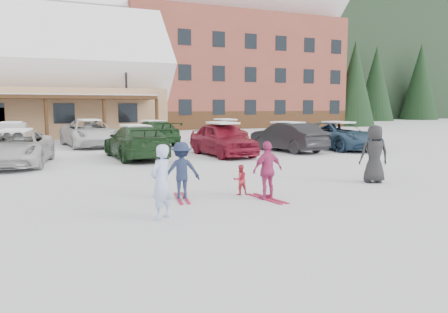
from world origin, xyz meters
name	(u,v)px	position (x,y,z in m)	size (l,w,h in m)	color
ground	(229,203)	(0.00, 0.00, 0.00)	(160.00, 160.00, 0.00)	white
forested_hillside	(56,21)	(0.00, 85.00, 19.00)	(300.00, 70.00, 38.00)	black
alpine_hotel	(210,50)	(14.27, 38.00, 8.63)	(31.48, 14.01, 21.48)	brown
lamp_post	(127,94)	(2.11, 23.95, 3.24)	(0.50, 0.25, 5.69)	black
conifer_1	(355,72)	(30.00, 32.00, 6.26)	(4.84, 4.84, 11.22)	black
conifer_3	(128,83)	(6.00, 44.00, 5.12)	(3.96, 3.96, 9.18)	black
conifer_4	(314,78)	(34.00, 46.00, 6.54)	(5.06, 5.06, 11.73)	black
adult_skier	(161,182)	(-1.85, -0.79, 0.77)	(0.56, 0.37, 1.53)	#B0C1F0
toddler_red	(240,180)	(0.68, 0.82, 0.39)	(0.38, 0.30, 0.79)	#CB2B3E
child_navy	(181,171)	(-0.87, 0.93, 0.71)	(0.92, 0.53, 1.42)	#1C2744
skis_child_navy	(182,198)	(-0.87, 0.93, 0.01)	(0.20, 1.40, 0.03)	#A21738
child_magenta	(268,170)	(1.06, 0.05, 0.72)	(0.85, 0.35, 1.45)	#BB3571
skis_child_magenta	(267,199)	(1.06, 0.05, 0.01)	(0.20, 1.40, 0.03)	#A21738
bystander_dark	(374,154)	(5.15, 0.89, 0.87)	(0.85, 0.55, 1.74)	black
parked_car_2	(16,148)	(-4.91, 9.28, 0.69)	(2.30, 4.99, 1.39)	silver
parked_car_3	(136,142)	(-0.19, 9.75, 0.73)	(2.04, 5.01, 1.46)	#1D3B1D
parked_car_4	(223,139)	(3.77, 9.32, 0.77)	(1.82, 4.52, 1.54)	maroon
parked_car_5	(287,137)	(7.58, 9.85, 0.74)	(1.57, 4.50, 1.48)	black
parked_car_6	(338,136)	(10.69, 9.78, 0.73)	(2.41, 5.23, 1.45)	navy
parked_car_9	(12,136)	(-5.41, 16.60, 0.72)	(1.52, 4.37, 1.44)	#AAA9AF
parked_car_10	(90,133)	(-1.42, 16.56, 0.77)	(2.54, 5.52, 1.53)	silver
parked_car_11	(153,133)	(2.21, 16.34, 0.72)	(2.01, 4.94, 1.43)	#193B1B
parked_car_12	(225,131)	(6.92, 16.34, 0.73)	(1.73, 4.31, 1.47)	#9E2B31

